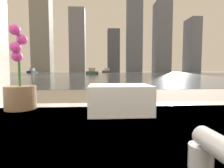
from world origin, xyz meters
TOP-DOWN VIEW (x-y plane):
  - faucet_near at (-0.03, 0.24)m, footprint 0.04×0.19m
  - potted_orchid at (-0.59, 0.84)m, footprint 0.14×0.14m
  - towel_stack at (-0.13, 0.74)m, footprint 0.26×0.20m
  - harbor_water at (0.00, 62.00)m, footprint 180.00×110.00m
  - harbor_boat_0 at (2.44, 77.99)m, footprint 4.51×5.76m
  - harbor_boat_3 at (-2.19, 37.70)m, footprint 2.86×3.98m
  - harbor_boat_4 at (-24.25, 62.75)m, footprint 2.09×4.84m
  - skyline_tower_0 at (-38.48, 118.00)m, footprint 11.96×9.70m
  - skyline_tower_1 at (-15.71, 118.00)m, footprint 10.17×7.21m
  - skyline_tower_2 at (8.12, 118.00)m, footprint 7.90×8.14m
  - skyline_tower_3 at (22.17, 118.00)m, footprint 10.27×6.25m
  - skyline_tower_4 at (41.10, 118.00)m, footprint 10.52×9.77m
  - skyline_tower_5 at (62.33, 118.00)m, footprint 6.80×13.00m

SIDE VIEW (x-z plane):
  - harbor_water at x=0.00m, z-range 0.00..0.01m
  - harbor_boat_3 at x=-2.19m, z-range -0.20..1.22m
  - faucet_near at x=-0.03m, z-range 0.59..0.67m
  - harbor_boat_4 at x=-24.25m, z-range -0.25..1.51m
  - towel_stack at x=-0.13m, z-range 0.58..0.70m
  - potted_orchid at x=-0.59m, z-range 0.48..0.87m
  - harbor_boat_0 at x=2.44m, z-range -0.30..1.79m
  - skyline_tower_2 at x=8.12m, z-range 0.00..28.15m
  - skyline_tower_5 at x=62.33m, z-range 0.00..36.23m
  - skyline_tower_1 at x=-15.71m, z-range 0.00..41.41m
  - skyline_tower_4 at x=41.10m, z-range 0.00..46.43m
  - skyline_tower_0 at x=-38.48m, z-range 0.00..68.86m
  - skyline_tower_3 at x=22.17m, z-range 0.00..80.65m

